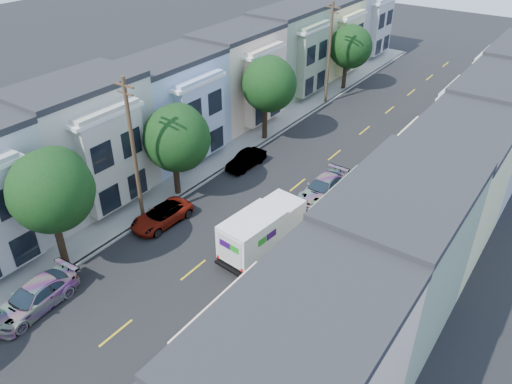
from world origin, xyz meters
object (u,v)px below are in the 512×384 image
Objects in this scene: tree_b at (50,191)px; parked_right_c at (391,164)px; tree_e at (350,47)px; parked_right_b at (214,342)px; parked_left_d at (246,160)px; utility_pole_near at (134,153)px; tree_far_r at (470,88)px; lead_sedan at (323,188)px; utility_pole_far at (329,54)px; parked_left_b at (34,298)px; fedex_truck at (262,229)px; tree_d at (268,84)px; parked_left_c at (162,216)px; parked_right_d at (429,124)px; tree_c at (176,138)px.

tree_b is 1.70× the size of parked_right_c.
parked_right_b is at bearing -72.99° from tree_e.
utility_pole_near is at bearing -95.51° from parked_left_d.
tree_far_r is 1.00× the size of lead_sedan.
tree_e is at bearing 90.00° from utility_pole_near.
lead_sedan is at bearing 48.48° from utility_pole_near.
parked_left_d is at bearing -143.28° from parked_right_c.
utility_pole_far reaches higher than tree_far_r.
parked_left_b is at bearing -107.06° from tree_far_r.
fedex_truck is 7.80m from lead_sedan.
utility_pole_far is 25.75m from fedex_truck.
parked_right_b is (11.20, -21.12, -4.53)m from tree_d.
fedex_truck is at bearing 12.98° from utility_pole_near.
fedex_truck is (-4.66, -27.22, -1.82)m from tree_far_r.
tree_far_r is 31.23m from parked_left_c.
parked_left_b is at bearing -87.73° from utility_pole_far.
tree_e is at bearing 90.00° from tree_d.
parked_left_b is at bearing -106.44° from parked_right_c.
tree_b is at bearing -90.00° from utility_pole_far.
parked_left_d is (1.40, -15.96, -4.52)m from utility_pole_far.
parked_right_b is 0.89× the size of parked_right_c.
utility_pole_near reaches higher than tree_d.
utility_pole_far is 12.07m from parked_right_d.
parked_left_b reaches higher than parked_left_c.
parked_left_b is (1.40, -13.05, -3.92)m from tree_c.
utility_pole_near is 9.45m from fedex_truck.
tree_c is at bearing 90.00° from tree_b.
parked_left_b is (1.40, -24.42, -4.45)m from tree_d.
fedex_truck is 8.42m from parked_right_b.
tree_d is 1.56× the size of tree_far_r.
tree_e is at bearing 157.66° from parked_right_d.
parked_right_d is (11.20, -5.44, -4.03)m from tree_e.
tree_e is 1.35× the size of parked_right_d.
tree_e is 0.71× the size of utility_pole_near.
fedex_truck reaches higher than parked_left_b.
tree_b reaches higher than parked_left_c.
tree_d is at bearing 90.01° from utility_pole_near.
utility_pole_near is at bearing -89.99° from tree_d.
tree_far_r is (13.20, 14.02, -1.77)m from tree_d.
tree_d is 0.76× the size of utility_pole_far.
utility_pole_near is 1.00× the size of utility_pole_far.
fedex_truck reaches higher than parked_right_d.
tree_b reaches higher than parked_right_b.
utility_pole_near is at bearing -131.52° from lead_sedan.
tree_b is 12.33m from fedex_truck.
tree_c is 0.93× the size of tree_d.
parked_left_b is at bearing -86.95° from parked_left_c.
utility_pole_far is at bearing 96.18° from parked_left_c.
tree_e is 1.59× the size of parked_left_c.
utility_pole_near is at bearing 94.66° from parked_left_b.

